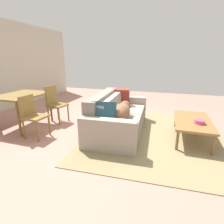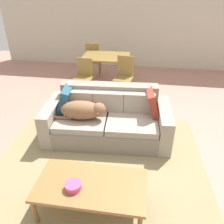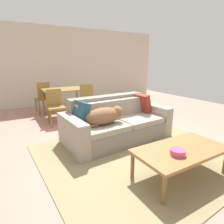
{
  "view_description": "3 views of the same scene",
  "coord_description": "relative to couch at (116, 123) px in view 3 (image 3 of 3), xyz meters",
  "views": [
    {
      "loc": [
        -3.53,
        -0.9,
        1.56
      ],
      "look_at": [
        -0.21,
        0.18,
        0.49
      ],
      "focal_mm": 28.05,
      "sensor_mm": 36.0,
      "label": 1
    },
    {
      "loc": [
        0.56,
        -3.24,
        2.42
      ],
      "look_at": [
        0.08,
        -0.13,
        0.62
      ],
      "focal_mm": 37.6,
      "sensor_mm": 36.0,
      "label": 2
    },
    {
      "loc": [
        -1.87,
        -2.88,
        1.5
      ],
      "look_at": [
        -0.17,
        0.05,
        0.59
      ],
      "focal_mm": 29.81,
      "sensor_mm": 36.0,
      "label": 3
    }
  ],
  "objects": [
    {
      "name": "coffee_table",
      "position": [
        0.07,
        -1.55,
        0.05
      ],
      "size": [
        1.25,
        0.67,
        0.4
      ],
      "color": "olive",
      "rests_on": "ground"
    },
    {
      "name": "dining_chair_near_right",
      "position": [
        0.1,
        1.63,
        0.2
      ],
      "size": [
        0.45,
        0.45,
        0.92
      ],
      "rotation": [
        0.0,
        0.0,
        -0.13
      ],
      "color": "olive",
      "rests_on": "ground"
    },
    {
      "name": "throw_pillow_by_right_arm",
      "position": [
        0.74,
        0.1,
        0.31
      ],
      "size": [
        0.27,
        0.45,
        0.44
      ],
      "primitive_type": "cube",
      "rotation": [
        0.0,
        -0.27,
        0.12
      ],
      "color": "maroon",
      "rests_on": "couch"
    },
    {
      "name": "dining_chair_far_left",
      "position": [
        -0.87,
        2.75,
        0.2
      ],
      "size": [
        0.45,
        0.45,
        0.95
      ],
      "rotation": [
        0.0,
        0.0,
        3.26
      ],
      "color": "olive",
      "rests_on": "ground"
    },
    {
      "name": "area_rug",
      "position": [
        0.0,
        -0.81,
        -0.31
      ],
      "size": [
        3.25,
        2.93,
        0.01
      ],
      "primitive_type": "cube",
      "rotation": [
        0.0,
        0.0,
        0.06
      ],
      "color": "#90835A",
      "rests_on": "ground"
    },
    {
      "name": "dog_on_left_cushion",
      "position": [
        -0.35,
        -0.21,
        0.27
      ],
      "size": [
        0.86,
        0.37,
        0.3
      ],
      "rotation": [
        0.0,
        0.0,
        0.06
      ],
      "color": "brown",
      "rests_on": "couch"
    },
    {
      "name": "dining_chair_near_left",
      "position": [
        -0.81,
        1.52,
        0.17
      ],
      "size": [
        0.42,
        0.42,
        0.86
      ],
      "rotation": [
        0.0,
        0.0,
        -0.04
      ],
      "color": "olive",
      "rests_on": "ground"
    },
    {
      "name": "throw_pillow_by_left_arm",
      "position": [
        -0.74,
        0.02,
        0.31
      ],
      "size": [
        0.29,
        0.45,
        0.45
      ],
      "primitive_type": "cube",
      "rotation": [
        0.0,
        0.29,
        0.12
      ],
      "color": "#234C60",
      "rests_on": "couch"
    },
    {
      "name": "dining_table",
      "position": [
        -0.41,
        2.16,
        0.38
      ],
      "size": [
        1.12,
        0.85,
        0.78
      ],
      "color": "olive",
      "rests_on": "ground"
    },
    {
      "name": "couch",
      "position": [
        0.0,
        0.0,
        0.0
      ],
      "size": [
        2.13,
        1.11,
        0.83
      ],
      "rotation": [
        0.0,
        0.0,
        0.06
      ],
      "color": "gray",
      "rests_on": "ground"
    },
    {
      "name": "back_partition",
      "position": [
        0.03,
        3.86,
        1.04
      ],
      "size": [
        8.0,
        0.12,
        2.7
      ],
      "primitive_type": "cube",
      "color": "beige",
      "rests_on": "ground"
    },
    {
      "name": "bowl_on_coffee_table",
      "position": [
        -0.11,
        -1.64,
        0.12
      ],
      "size": [
        0.18,
        0.18,
        0.07
      ],
      "primitive_type": "cylinder",
      "color": "#EA4C7F",
      "rests_on": "coffee_table"
    },
    {
      "name": "ground_plane",
      "position": [
        0.03,
        -0.14,
        -0.31
      ],
      "size": [
        10.0,
        10.0,
        0.0
      ],
      "primitive_type": "plane",
      "color": "tan"
    }
  ]
}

